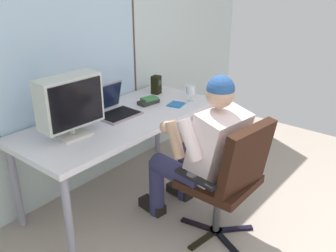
% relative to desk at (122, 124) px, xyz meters
% --- Properties ---
extents(wall_rear, '(5.23, 0.08, 2.72)m').
position_rel_desk_xyz_m(wall_rear, '(-0.19, 0.44, 0.69)').
color(wall_rear, silver).
rests_on(wall_rear, ground).
extents(desk, '(1.75, 0.77, 0.73)m').
position_rel_desk_xyz_m(desk, '(0.00, 0.00, 0.00)').
color(desk, gray).
rests_on(desk, ground).
extents(office_chair, '(0.60, 0.59, 0.94)m').
position_rel_desk_xyz_m(office_chair, '(0.05, -1.00, -0.12)').
color(office_chair, black).
rests_on(office_chair, ground).
extents(person_seated, '(0.56, 0.84, 1.22)m').
position_rel_desk_xyz_m(person_seated, '(0.08, -0.74, -0.03)').
color(person_seated, '#2C2C50').
rests_on(person_seated, ground).
extents(crt_monitor, '(0.46, 0.21, 0.44)m').
position_rel_desk_xyz_m(crt_monitor, '(-0.48, -0.00, 0.32)').
color(crt_monitor, beige).
rests_on(crt_monitor, desk).
extents(laptop, '(0.34, 0.32, 0.25)m').
position_rel_desk_xyz_m(laptop, '(0.00, 0.10, 0.13)').
color(laptop, gray).
rests_on(laptop, desk).
extents(wine_glass, '(0.08, 0.08, 0.14)m').
position_rel_desk_xyz_m(wine_glass, '(0.66, -0.21, 0.17)').
color(wine_glass, silver).
rests_on(wine_glass, desk).
extents(desk_speaker, '(0.09, 0.09, 0.17)m').
position_rel_desk_xyz_m(desk_speaker, '(0.64, 0.17, 0.15)').
color(desk_speaker, black).
rests_on(desk_speaker, desk).
extents(book_stack, '(0.20, 0.12, 0.06)m').
position_rel_desk_xyz_m(book_stack, '(0.38, 0.04, 0.09)').
color(book_stack, '#2B2824').
rests_on(book_stack, desk).
extents(cd_case, '(0.17, 0.15, 0.01)m').
position_rel_desk_xyz_m(cd_case, '(0.50, -0.17, 0.07)').
color(cd_case, blue).
rests_on(cd_case, desk).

